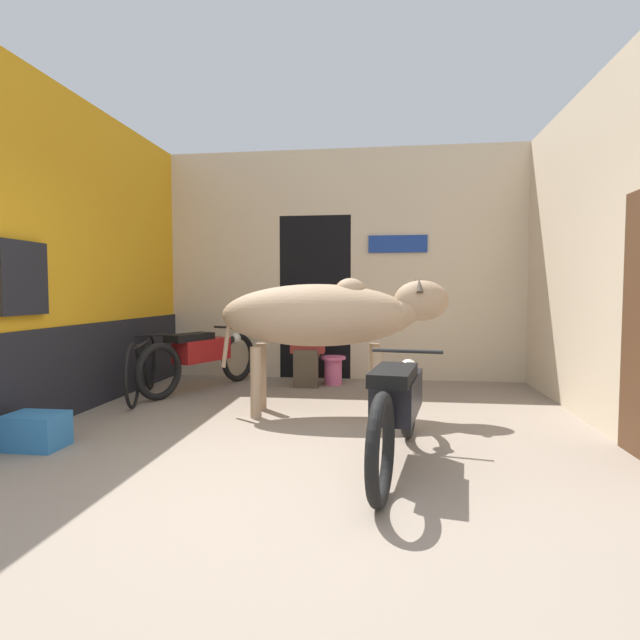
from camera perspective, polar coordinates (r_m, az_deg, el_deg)
The scene contains 11 objects.
ground_plane at distance 3.35m, azimuth -3.62°, elevation -18.77°, with size 30.00×30.00×0.00m, color gray.
wall_left_shopfront at distance 6.01m, azimuth -25.15°, elevation 6.05°, with size 0.25×4.06×3.27m.
wall_back_with_doorway at distance 7.40m, azimuth 1.62°, elevation 4.90°, with size 5.07×0.93×3.27m.
wall_right_with_door at distance 5.43m, azimuth 29.44°, elevation 6.57°, with size 0.22×4.06×3.27m.
cow at distance 5.07m, azimuth 0.94°, elevation 0.49°, with size 2.34×0.86×1.40m.
motorcycle_near at distance 3.68m, azimuth 8.86°, elevation -9.43°, with size 0.59×2.08×0.78m.
motorcycle_far at distance 6.53m, azimuth -13.33°, elevation -3.91°, with size 0.94×1.94×0.78m.
bicycle at distance 6.27m, azimuth -19.66°, elevation -5.10°, with size 0.61×1.70×0.72m.
shopkeeper_seated at distance 6.63m, azimuth -1.47°, elevation -2.41°, with size 0.45×0.34×1.15m.
plastic_stool at distance 6.75m, azimuth 1.51°, elevation -5.66°, with size 0.34×0.34×0.38m.
crate at distance 4.69m, azimuth -29.74°, elevation -10.95°, with size 0.44×0.32×0.28m.
Camera 1 is at (0.60, -3.05, 1.26)m, focal length 28.00 mm.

